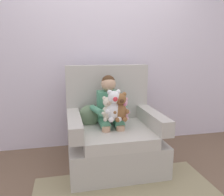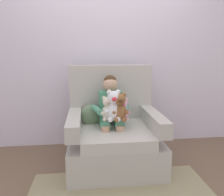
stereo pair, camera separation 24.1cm
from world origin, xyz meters
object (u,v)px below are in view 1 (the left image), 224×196
plush_white (114,106)px  plush_pink (123,109)px  armchair (113,136)px  plush_brown (120,108)px  throw_pillow (90,116)px  seated_child (110,108)px  plush_cream (108,109)px

plush_white → plush_pink: size_ratio=1.39×
plush_white → plush_pink: (0.11, 0.03, -0.04)m
plush_pink → armchair: bearing=143.0°
plush_brown → plush_white: plush_white is taller
plush_white → throw_pillow: plush_white is taller
seated_child → throw_pillow: seated_child is taller
plush_brown → plush_pink: bearing=46.7°
plush_white → plush_pink: 0.12m
plush_pink → plush_brown: bearing=-120.2°
seated_child → plush_pink: bearing=-55.5°
plush_brown → plush_white: 0.07m
plush_white → seated_child: bearing=74.7°
plush_white → throw_pillow: size_ratio=1.32×
armchair → plush_pink: (0.09, -0.13, 0.35)m
plush_brown → seated_child: bearing=118.9°
plush_cream → throw_pillow: plush_cream is taller
throw_pillow → plush_white: bearing=-49.2°
armchair → plush_cream: bearing=-123.8°
plush_pink → plush_cream: (-0.17, 0.00, 0.01)m
seated_child → plush_brown: (0.08, -0.19, 0.04)m
plush_brown → plush_cream: 0.14m
plush_cream → plush_pink: bearing=-19.3°
plush_white → plush_cream: size_ratio=1.28×
seated_child → plush_pink: size_ratio=3.34×
armchair → throw_pillow: armchair is taller
armchair → plush_brown: 0.42m
seated_child → throw_pillow: size_ratio=3.17×
seated_child → plush_cream: 0.15m
plush_brown → throw_pillow: size_ratio=1.21×
armchair → plush_brown: (0.05, -0.17, 0.38)m
plush_cream → throw_pillow: size_ratio=1.03×
armchair → plush_pink: 0.38m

